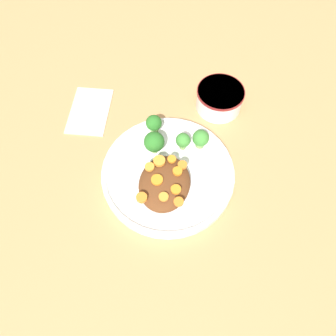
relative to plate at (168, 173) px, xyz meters
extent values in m
plane|color=tan|center=(0.00, 0.00, -0.01)|extent=(4.00, 4.00, 0.00)
cylinder|color=white|center=(0.00, 0.00, 0.00)|extent=(0.29, 0.29, 0.02)
torus|color=white|center=(0.00, 0.00, 0.01)|extent=(0.29, 0.29, 0.01)
cylinder|color=silver|center=(-0.22, 0.09, 0.01)|extent=(0.11, 0.11, 0.06)
cylinder|color=maroon|center=(-0.22, 0.09, 0.04)|extent=(0.11, 0.11, 0.01)
cylinder|color=white|center=(-0.22, 0.09, 0.03)|extent=(0.09, 0.09, 0.01)
ellipsoid|color=#5B3319|center=(0.04, 0.00, 0.02)|extent=(0.13, 0.11, 0.04)
cylinder|color=#7FA85B|center=(-0.05, -0.04, 0.02)|extent=(0.01, 0.01, 0.02)
sphere|color=#286B23|center=(-0.05, -0.04, 0.04)|extent=(0.04, 0.04, 0.04)
cylinder|color=#759E51|center=(-0.07, 0.02, 0.02)|extent=(0.01, 0.01, 0.02)
sphere|color=#3D8433|center=(-0.07, 0.02, 0.04)|extent=(0.03, 0.03, 0.03)
cylinder|color=#759E51|center=(-0.08, 0.06, 0.02)|extent=(0.02, 0.02, 0.02)
sphere|color=#3D8433|center=(-0.08, 0.06, 0.04)|extent=(0.04, 0.04, 0.04)
cylinder|color=#7FA85B|center=(-0.10, -0.05, 0.02)|extent=(0.02, 0.02, 0.02)
sphere|color=#286B23|center=(-0.10, -0.05, 0.04)|extent=(0.04, 0.04, 0.04)
cylinder|color=orange|center=(0.08, 0.04, 0.04)|extent=(0.02, 0.02, 0.01)
cylinder|color=orange|center=(0.04, -0.01, 0.05)|extent=(0.02, 0.02, 0.01)
cylinder|color=orange|center=(0.00, -0.02, 0.05)|extent=(0.02, 0.02, 0.01)
cylinder|color=orange|center=(-0.01, 0.01, 0.04)|extent=(0.02, 0.02, 0.00)
cylinder|color=orange|center=(0.06, 0.03, 0.04)|extent=(0.02, 0.02, 0.00)
cylinder|color=orange|center=(0.02, 0.02, 0.05)|extent=(0.02, 0.02, 0.01)
cylinder|color=orange|center=(0.02, -0.03, 0.05)|extent=(0.02, 0.02, 0.01)
cylinder|color=orange|center=(0.09, -0.04, 0.05)|extent=(0.02, 0.02, 0.01)
cylinder|color=orange|center=(0.00, 0.03, 0.05)|extent=(0.02, 0.02, 0.01)
cylinder|color=orange|center=(0.08, 0.01, 0.04)|extent=(0.02, 0.02, 0.00)
cube|color=beige|center=(-0.14, -0.22, -0.01)|extent=(0.15, 0.11, 0.01)
camera|label=1|loc=(0.33, 0.06, 0.62)|focal=35.00mm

